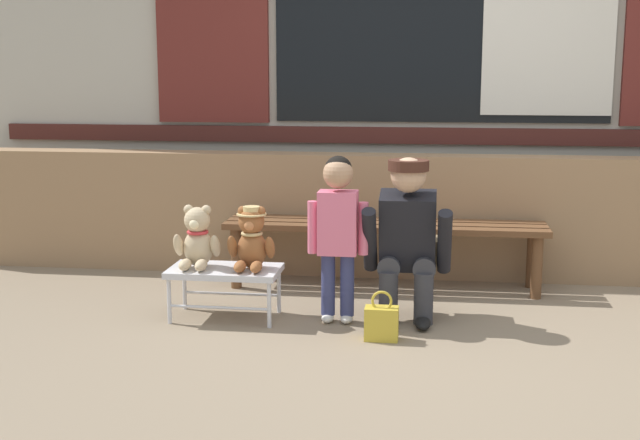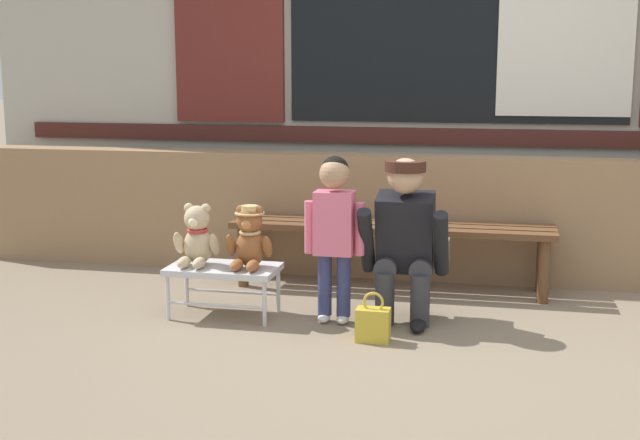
{
  "view_description": "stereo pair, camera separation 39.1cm",
  "coord_description": "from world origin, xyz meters",
  "px_view_note": "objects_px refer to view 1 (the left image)",
  "views": [
    {
      "loc": [
        -0.03,
        -4.41,
        1.45
      ],
      "look_at": [
        -0.69,
        0.49,
        0.55
      ],
      "focal_mm": 47.51,
      "sensor_mm": 36.0,
      "label": 1
    },
    {
      "loc": [
        0.36,
        -4.34,
        1.45
      ],
      "look_at": [
        -0.69,
        0.49,
        0.55
      ],
      "focal_mm": 47.51,
      "sensor_mm": 36.0,
      "label": 2
    }
  ],
  "objects_px": {
    "wooden_bench_long": "(385,232)",
    "handbag_on_ground": "(381,322)",
    "teddy_bear_with_hat": "(251,239)",
    "teddy_bear_plain": "(197,239)",
    "adult_crouching": "(409,238)",
    "small_display_bench": "(225,274)",
    "child_standing": "(338,221)"
  },
  "relations": [
    {
      "from": "small_display_bench",
      "to": "teddy_bear_with_hat",
      "type": "bearing_deg",
      "value": 0.77
    },
    {
      "from": "wooden_bench_long",
      "to": "small_display_bench",
      "type": "relative_size",
      "value": 3.28
    },
    {
      "from": "handbag_on_ground",
      "to": "child_standing",
      "type": "bearing_deg",
      "value": 132.47
    },
    {
      "from": "wooden_bench_long",
      "to": "teddy_bear_plain",
      "type": "bearing_deg",
      "value": -141.71
    },
    {
      "from": "teddy_bear_with_hat",
      "to": "child_standing",
      "type": "height_order",
      "value": "child_standing"
    },
    {
      "from": "teddy_bear_with_hat",
      "to": "adult_crouching",
      "type": "height_order",
      "value": "adult_crouching"
    },
    {
      "from": "small_display_bench",
      "to": "handbag_on_ground",
      "type": "height_order",
      "value": "small_display_bench"
    },
    {
      "from": "teddy_bear_with_hat",
      "to": "adult_crouching",
      "type": "distance_m",
      "value": 0.9
    },
    {
      "from": "small_display_bench",
      "to": "teddy_bear_plain",
      "type": "xyz_separation_m",
      "value": [
        -0.16,
        0.0,
        0.2
      ]
    },
    {
      "from": "teddy_bear_with_hat",
      "to": "small_display_bench",
      "type": "bearing_deg",
      "value": -179.23
    },
    {
      "from": "wooden_bench_long",
      "to": "adult_crouching",
      "type": "bearing_deg",
      "value": -75.46
    },
    {
      "from": "teddy_bear_plain",
      "to": "child_standing",
      "type": "height_order",
      "value": "child_standing"
    },
    {
      "from": "teddy_bear_plain",
      "to": "adult_crouching",
      "type": "height_order",
      "value": "adult_crouching"
    },
    {
      "from": "wooden_bench_long",
      "to": "child_standing",
      "type": "bearing_deg",
      "value": -105.21
    },
    {
      "from": "teddy_bear_with_hat",
      "to": "handbag_on_ground",
      "type": "bearing_deg",
      "value": -20.09
    },
    {
      "from": "child_standing",
      "to": "adult_crouching",
      "type": "height_order",
      "value": "child_standing"
    },
    {
      "from": "wooden_bench_long",
      "to": "adult_crouching",
      "type": "xyz_separation_m",
      "value": [
        0.18,
        -0.7,
        0.11
      ]
    },
    {
      "from": "adult_crouching",
      "to": "child_standing",
      "type": "bearing_deg",
      "value": -165.96
    },
    {
      "from": "small_display_bench",
      "to": "adult_crouching",
      "type": "bearing_deg",
      "value": 6.36
    },
    {
      "from": "teddy_bear_plain",
      "to": "adult_crouching",
      "type": "bearing_deg",
      "value": 5.46
    },
    {
      "from": "wooden_bench_long",
      "to": "teddy_bear_with_hat",
      "type": "height_order",
      "value": "teddy_bear_with_hat"
    },
    {
      "from": "wooden_bench_long",
      "to": "teddy_bear_with_hat",
      "type": "bearing_deg",
      "value": -131.21
    },
    {
      "from": "teddy_bear_with_hat",
      "to": "handbag_on_ground",
      "type": "height_order",
      "value": "teddy_bear_with_hat"
    },
    {
      "from": "wooden_bench_long",
      "to": "teddy_bear_plain",
      "type": "height_order",
      "value": "teddy_bear_plain"
    },
    {
      "from": "teddy_bear_plain",
      "to": "teddy_bear_with_hat",
      "type": "bearing_deg",
      "value": 0.13
    },
    {
      "from": "teddy_bear_plain",
      "to": "handbag_on_ground",
      "type": "bearing_deg",
      "value": -14.45
    },
    {
      "from": "wooden_bench_long",
      "to": "handbag_on_ground",
      "type": "xyz_separation_m",
      "value": [
        0.05,
        -1.1,
        -0.28
      ]
    },
    {
      "from": "teddy_bear_with_hat",
      "to": "adult_crouching",
      "type": "xyz_separation_m",
      "value": [
        0.9,
        0.12,
        0.01
      ]
    },
    {
      "from": "teddy_bear_with_hat",
      "to": "child_standing",
      "type": "relative_size",
      "value": 0.38
    },
    {
      "from": "wooden_bench_long",
      "to": "small_display_bench",
      "type": "bearing_deg",
      "value": -136.91
    },
    {
      "from": "wooden_bench_long",
      "to": "handbag_on_ground",
      "type": "height_order",
      "value": "wooden_bench_long"
    },
    {
      "from": "small_display_bench",
      "to": "teddy_bear_with_hat",
      "type": "distance_m",
      "value": 0.26
    }
  ]
}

